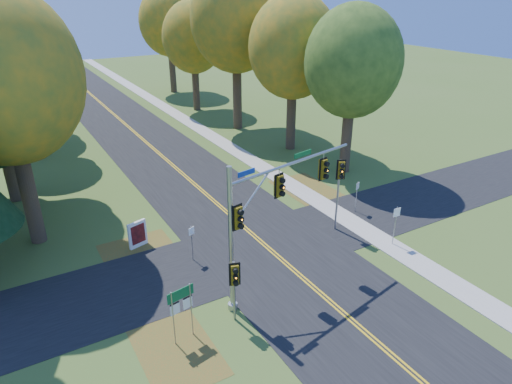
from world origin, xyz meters
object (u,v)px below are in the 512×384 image
route_sign_cluster (181,303)px  info_kiosk (138,234)px  east_signal_pole (340,178)px  traffic_mast (265,209)px

route_sign_cluster → info_kiosk: route_sign_cluster is taller
east_signal_pole → route_sign_cluster: (-11.61, -4.05, -1.66)m
east_signal_pole → info_kiosk: size_ratio=2.93×
traffic_mast → info_kiosk: 9.17m
traffic_mast → east_signal_pole: size_ratio=1.66×
route_sign_cluster → traffic_mast: bearing=1.8°
east_signal_pole → route_sign_cluster: 12.40m
route_sign_cluster → info_kiosk: 8.45m
traffic_mast → east_signal_pole: traffic_mast is taller
traffic_mast → route_sign_cluster: traffic_mast is taller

